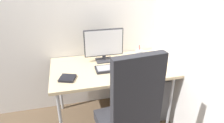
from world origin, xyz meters
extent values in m
plane|color=brown|center=(0.00, 0.00, 0.00)|extent=(8.00, 8.00, 0.00)
cube|color=white|center=(0.00, 0.43, 1.40)|extent=(2.88, 0.04, 2.80)
cube|color=white|center=(0.72, -0.21, 1.40)|extent=(0.04, 2.30, 2.80)
cube|color=#D1B78C|center=(0.00, 0.00, 0.72)|extent=(1.39, 0.80, 0.03)
cylinder|color=#B2B5BA|center=(-0.62, -0.33, 0.35)|extent=(0.03, 0.03, 0.71)
cylinder|color=#B2B5BA|center=(0.62, -0.33, 0.35)|extent=(0.03, 0.03, 0.71)
cylinder|color=#B2B5BA|center=(-0.62, 0.33, 0.35)|extent=(0.03, 0.03, 0.71)
cylinder|color=#B2B5BA|center=(0.62, 0.33, 0.35)|extent=(0.03, 0.03, 0.71)
cube|color=#2D2D33|center=(-0.01, -0.86, 0.86)|extent=(0.41, 0.11, 0.76)
cube|color=slate|center=(0.46, 0.00, 0.29)|extent=(0.43, 0.47, 0.58)
cube|color=#262628|center=(0.46, -0.24, 0.41)|extent=(0.22, 0.01, 0.02)
cube|color=#333338|center=(-0.05, 0.18, 0.75)|extent=(0.20, 0.16, 0.01)
cube|color=#333338|center=(-0.05, 0.19, 0.78)|extent=(0.04, 0.02, 0.06)
cube|color=#333338|center=(-0.05, 0.19, 0.97)|extent=(0.47, 0.02, 0.33)
cube|color=silver|center=(-0.05, 0.18, 0.97)|extent=(0.45, 0.01, 0.31)
cube|color=black|center=(0.01, -0.07, 0.75)|extent=(0.42, 0.18, 0.03)
cube|color=gray|center=(0.01, -0.07, 0.77)|extent=(0.38, 0.14, 0.00)
ellipsoid|color=black|center=(0.42, -0.04, 0.76)|extent=(0.07, 0.10, 0.04)
cylinder|color=#B2B5BA|center=(0.41, 0.17, 0.79)|extent=(0.10, 0.10, 0.10)
cylinder|color=silver|center=(0.40, 0.17, 0.85)|extent=(0.03, 0.01, 0.12)
cylinder|color=silver|center=(0.41, 0.17, 0.85)|extent=(0.03, 0.01, 0.12)
torus|color=#337FD8|center=(0.41, 0.17, 0.80)|extent=(0.04, 0.03, 0.01)
cylinder|color=red|center=(0.41, 0.19, 0.83)|extent=(0.01, 0.02, 0.13)
cube|color=black|center=(-0.51, -0.18, 0.75)|extent=(0.19, 0.19, 0.02)
cylinder|color=white|center=(0.46, -0.25, 0.79)|extent=(0.08, 0.08, 0.11)
torus|color=white|center=(0.51, -0.25, 0.80)|extent=(0.05, 0.01, 0.05)
camera|label=1|loc=(-0.49, -2.01, 1.76)|focal=31.85mm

